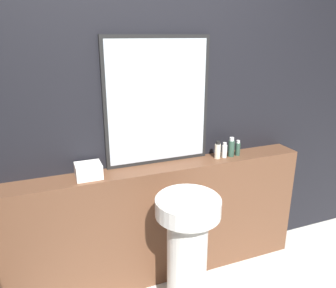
# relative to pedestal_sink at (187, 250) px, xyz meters

# --- Properties ---
(wall_back) EXTENTS (8.00, 0.06, 2.50)m
(wall_back) POSITION_rel_pedestal_sink_xyz_m (-0.08, 0.59, 0.73)
(wall_back) COLOR black
(wall_back) RESTS_ON ground_plane
(vanity_counter) EXTENTS (2.42, 0.22, 0.93)m
(vanity_counter) POSITION_rel_pedestal_sink_xyz_m (-0.08, 0.45, -0.06)
(vanity_counter) COLOR brown
(vanity_counter) RESTS_ON ground_plane
(pedestal_sink) EXTENTS (0.41, 0.41, 0.90)m
(pedestal_sink) POSITION_rel_pedestal_sink_xyz_m (0.00, 0.00, 0.00)
(pedestal_sink) COLOR silver
(pedestal_sink) RESTS_ON ground_plane
(mirror) EXTENTS (0.77, 0.03, 0.90)m
(mirror) POSITION_rel_pedestal_sink_xyz_m (0.00, 0.54, 0.86)
(mirror) COLOR black
(mirror) RESTS_ON vanity_counter
(towel_stack) EXTENTS (0.17, 0.15, 0.09)m
(towel_stack) POSITION_rel_pedestal_sink_xyz_m (-0.52, 0.45, 0.46)
(towel_stack) COLOR white
(towel_stack) RESTS_ON vanity_counter
(shampoo_bottle) EXTENTS (0.05, 0.05, 0.14)m
(shampoo_bottle) POSITION_rel_pedestal_sink_xyz_m (0.45, 0.45, 0.47)
(shampoo_bottle) COLOR beige
(shampoo_bottle) RESTS_ON vanity_counter
(conditioner_bottle) EXTENTS (0.04, 0.04, 0.12)m
(conditioner_bottle) POSITION_rel_pedestal_sink_xyz_m (0.51, 0.45, 0.46)
(conditioner_bottle) COLOR white
(conditioner_bottle) RESTS_ON vanity_counter
(lotion_bottle) EXTENTS (0.05, 0.05, 0.15)m
(lotion_bottle) POSITION_rel_pedestal_sink_xyz_m (0.57, 0.45, 0.48)
(lotion_bottle) COLOR #2D4C3D
(lotion_bottle) RESTS_ON vanity_counter
(body_wash_bottle) EXTENTS (0.04, 0.04, 0.12)m
(body_wash_bottle) POSITION_rel_pedestal_sink_xyz_m (0.63, 0.45, 0.46)
(body_wash_bottle) COLOR #2D4C3D
(body_wash_bottle) RESTS_ON vanity_counter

